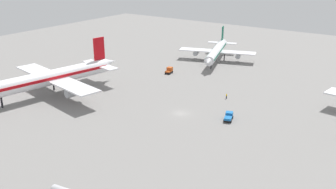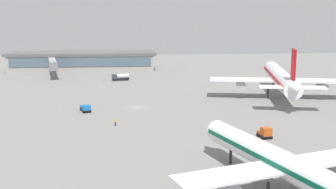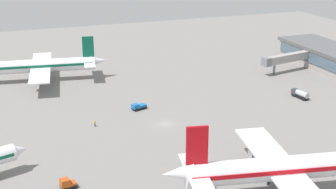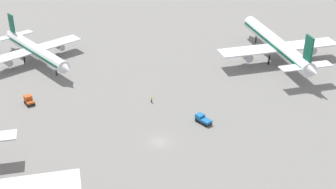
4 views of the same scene
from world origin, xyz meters
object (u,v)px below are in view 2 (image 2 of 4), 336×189
safety_cone_near_gate (104,80)px  ground_crew_worker (115,122)px  fuel_truck (121,77)px  baggage_tug (265,133)px  airplane_at_gate (277,161)px  pushback_tractor (86,108)px  airplane_taxiing (281,78)px

safety_cone_near_gate → ground_crew_worker: bearing=95.4°
fuel_truck → baggage_tug: 83.81m
airplane_at_gate → pushback_tractor: size_ratio=8.30×
fuel_truck → ground_crew_worker: size_ratio=3.89×
airplane_taxiing → baggage_tug: bearing=168.0°
airplane_at_gate → airplane_taxiing: airplane_taxiing is taller
airplane_taxiing → fuel_truck: size_ratio=8.07×
airplane_at_gate → ground_crew_worker: 45.58m
airplane_at_gate → airplane_taxiing: bearing=-37.9°
airplane_taxiing → safety_cone_near_gate: bearing=67.2°
pushback_tractor → fuel_truck: bearing=153.5°
airplane_at_gate → airplane_taxiing: 71.97m
airplane_taxiing → baggage_tug: size_ratio=15.16×
baggage_tug → ground_crew_worker: (30.60, -12.57, -0.31)m
ground_crew_worker → airplane_taxiing: bearing=-168.4°
ground_crew_worker → safety_cone_near_gate: (6.20, -65.46, -0.55)m
pushback_tractor → safety_cone_near_gate: pushback_tractor is taller
baggage_tug → pushback_tractor: 47.28m
airplane_at_gate → pushback_tractor: airplane_at_gate is taller
airplane_taxiing → ground_crew_worker: airplane_taxiing is taller
pushback_tractor → airplane_taxiing: bearing=86.9°
airplane_at_gate → baggage_tug: bearing=-32.4°
safety_cone_near_gate → pushback_tractor: bearing=88.0°
fuel_truck → safety_cone_near_gate: (6.16, -0.03, -1.09)m
pushback_tractor → ground_crew_worker: size_ratio=2.86×
airplane_at_gate → safety_cone_near_gate: bearing=-2.0°
fuel_truck → pushback_tractor: fuel_truck is taller
ground_crew_worker → safety_cone_near_gate: ground_crew_worker is taller
airplane_at_gate → baggage_tug: size_ratio=11.43×
airplane_taxiing → pushback_tractor: size_ratio=11.01×
airplane_taxiing → ground_crew_worker: size_ratio=31.44×
airplane_at_gate → safety_cone_near_gate: size_ratio=65.97×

